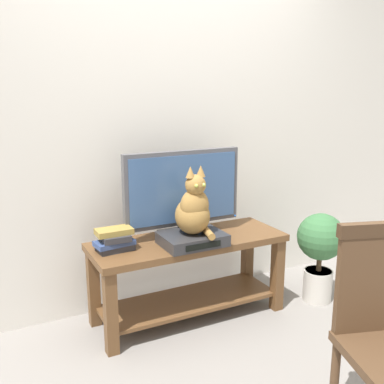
# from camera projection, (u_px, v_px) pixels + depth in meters

# --- Properties ---
(ground_plane) EXTENTS (12.00, 12.00, 0.00)m
(ground_plane) POSITION_uv_depth(u_px,v_px,m) (234.00, 363.00, 2.54)
(ground_plane) COLOR gray
(back_wall) EXTENTS (7.00, 0.12, 2.80)m
(back_wall) POSITION_uv_depth(u_px,v_px,m) (160.00, 105.00, 3.08)
(back_wall) COLOR silver
(back_wall) RESTS_ON ground
(tv_stand) EXTENTS (1.29, 0.47, 0.55)m
(tv_stand) POSITION_uv_depth(u_px,v_px,m) (189.00, 264.00, 2.97)
(tv_stand) COLOR brown
(tv_stand) RESTS_ON ground
(tv) EXTENTS (0.81, 0.20, 0.57)m
(tv) POSITION_uv_depth(u_px,v_px,m) (183.00, 192.00, 2.93)
(tv) COLOR #4C4C51
(tv) RESTS_ON tv_stand
(media_box) EXTENTS (0.39, 0.29, 0.07)m
(media_box) POSITION_uv_depth(u_px,v_px,m) (192.00, 239.00, 2.81)
(media_box) COLOR #2D2D30
(media_box) RESTS_ON tv_stand
(cat) EXTENTS (0.21, 0.30, 0.44)m
(cat) POSITION_uv_depth(u_px,v_px,m) (194.00, 209.00, 2.76)
(cat) COLOR olive
(cat) RESTS_ON media_box
(book_stack) EXTENTS (0.25, 0.17, 0.14)m
(book_stack) POSITION_uv_depth(u_px,v_px,m) (115.00, 240.00, 2.71)
(book_stack) COLOR #2D2D33
(book_stack) RESTS_ON tv_stand
(potted_plant) EXTENTS (0.33, 0.33, 0.65)m
(potted_plant) POSITION_uv_depth(u_px,v_px,m) (320.00, 247.00, 3.19)
(potted_plant) COLOR beige
(potted_plant) RESTS_ON ground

